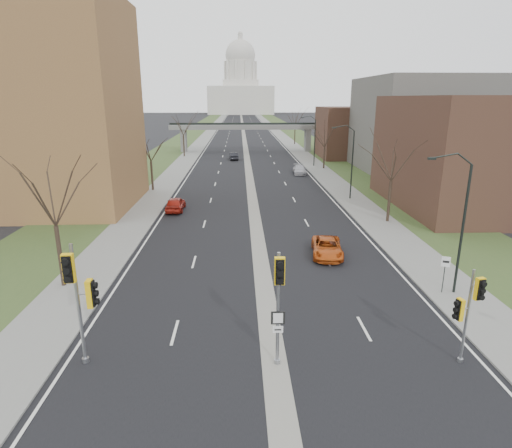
{
  "coord_description": "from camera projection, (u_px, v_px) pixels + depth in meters",
  "views": [
    {
      "loc": [
        -1.52,
        -17.94,
        11.79
      ],
      "look_at": [
        -0.47,
        9.11,
        3.78
      ],
      "focal_mm": 30.0,
      "sensor_mm": 36.0,
      "label": 1
    }
  ],
  "objects": [
    {
      "name": "grass_verge_left",
      "position": [
        196.0,
        130.0,
        163.64
      ],
      "size": [
        8.0,
        600.0,
        0.1
      ],
      "primitive_type": "cube",
      "color": "#2F4620",
      "rests_on": "ground"
    },
    {
      "name": "grass_verge_right",
      "position": [
        290.0,
        129.0,
        164.98
      ],
      "size": [
        8.0,
        600.0,
        0.1
      ],
      "primitive_type": "cube",
      "color": "#2F4620",
      "rests_on": "ground"
    },
    {
      "name": "car_left_far",
      "position": [
        234.0,
        156.0,
        84.52
      ],
      "size": [
        1.95,
        4.52,
        1.45
      ],
      "primitive_type": "imported",
      "rotation": [
        0.0,
        0.0,
        3.24
      ],
      "color": "black",
      "rests_on": "ground"
    },
    {
      "name": "speed_limit_sign",
      "position": [
        445.0,
        268.0,
        26.24
      ],
      "size": [
        0.49,
        0.21,
        2.38
      ],
      "rotation": [
        0.0,
        0.0,
        -0.37
      ],
      "color": "black",
      "rests_on": "sidewalk_right"
    },
    {
      "name": "sidewalk_left",
      "position": [
        212.0,
        130.0,
        163.86
      ],
      "size": [
        4.0,
        600.0,
        0.12
      ],
      "primitive_type": "cube",
      "color": "gray",
      "rests_on": "ground"
    },
    {
      "name": "commercial_block_far",
      "position": [
        354.0,
        132.0,
        87.06
      ],
      "size": [
        14.0,
        14.0,
        10.0
      ],
      "primitive_type": "cube",
      "color": "#442C20",
      "rests_on": "ground"
    },
    {
      "name": "apartment_building",
      "position": [
        8.0,
        106.0,
        45.25
      ],
      "size": [
        25.0,
        16.0,
        22.0
      ],
      "primitive_type": "cube",
      "color": "olive",
      "rests_on": "ground"
    },
    {
      "name": "car_right_near",
      "position": [
        327.0,
        247.0,
        33.04
      ],
      "size": [
        2.82,
        5.08,
        1.34
      ],
      "primitive_type": "imported",
      "rotation": [
        0.0,
        0.0,
        -0.13
      ],
      "color": "#BD4D14",
      "rests_on": "ground"
    },
    {
      "name": "streetlight_near",
      "position": [
        455.0,
        185.0,
        24.78
      ],
      "size": [
        2.61,
        0.2,
        8.7
      ],
      "color": "black",
      "rests_on": "sidewalk_right"
    },
    {
      "name": "tree_left_a",
      "position": [
        50.0,
        186.0,
        25.89
      ],
      "size": [
        7.2,
        7.2,
        9.4
      ],
      "color": "#382B21",
      "rests_on": "sidewalk_left"
    },
    {
      "name": "signal_pole_right",
      "position": [
        468.0,
        305.0,
        18.82
      ],
      "size": [
        0.96,
        0.77,
        4.61
      ],
      "rotation": [
        0.0,
        0.0,
        0.21
      ],
      "color": "gray",
      "rests_on": "ground"
    },
    {
      "name": "pedestrian_bridge",
      "position": [
        246.0,
        130.0,
        95.87
      ],
      "size": [
        34.0,
        3.0,
        6.45
      ],
      "color": "slate",
      "rests_on": "ground"
    },
    {
      "name": "car_left_near",
      "position": [
        175.0,
        204.0,
        46.22
      ],
      "size": [
        1.85,
        4.53,
        1.54
      ],
      "primitive_type": "imported",
      "rotation": [
        0.0,
        0.0,
        3.14
      ],
      "color": "maroon",
      "rests_on": "ground"
    },
    {
      "name": "ground",
      "position": [
        273.0,
        352.0,
        20.59
      ],
      "size": [
        700.0,
        700.0,
        0.0
      ],
      "primitive_type": "plane",
      "color": "black",
      "rests_on": "ground"
    },
    {
      "name": "tree_right_a",
      "position": [
        393.0,
        155.0,
        40.27
      ],
      "size": [
        7.2,
        7.2,
        9.4
      ],
      "color": "#382B21",
      "rests_on": "sidewalk_right"
    },
    {
      "name": "signal_pole_median",
      "position": [
        279.0,
        291.0,
        18.38
      ],
      "size": [
        0.63,
        0.88,
        5.46
      ],
      "rotation": [
        0.0,
        0.0,
        -0.01
      ],
      "color": "gray",
      "rests_on": "ground"
    },
    {
      "name": "signal_pole_left",
      "position": [
        80.0,
        289.0,
        18.59
      ],
      "size": [
        1.01,
        1.05,
        5.81
      ],
      "rotation": [
        0.0,
        0.0,
        0.04
      ],
      "color": "gray",
      "rests_on": "ground"
    },
    {
      "name": "capitol",
      "position": [
        241.0,
        88.0,
        321.95
      ],
      "size": [
        48.0,
        42.0,
        55.75
      ],
      "color": "silver",
      "rests_on": "ground"
    },
    {
      "name": "sidewalk_right",
      "position": [
        274.0,
        129.0,
        164.75
      ],
      "size": [
        4.0,
        600.0,
        0.12
      ],
      "primitive_type": "cube",
      "color": "gray",
      "rests_on": "ground"
    },
    {
      "name": "streetlight_far",
      "position": [
        311.0,
        127.0,
        74.6
      ],
      "size": [
        2.61,
        0.2,
        8.7
      ],
      "color": "black",
      "rests_on": "sidewalk_right"
    },
    {
      "name": "tree_right_b",
      "position": [
        325.0,
        135.0,
        72.12
      ],
      "size": [
        6.3,
        6.3,
        8.22
      ],
      "color": "#382B21",
      "rests_on": "sidewalk_right"
    },
    {
      "name": "median_strip",
      "position": [
        243.0,
        130.0,
        164.32
      ],
      "size": [
        1.2,
        600.0,
        0.02
      ],
      "primitive_type": "cube",
      "color": "gray",
      "rests_on": "ground"
    },
    {
      "name": "road_surface",
      "position": [
        243.0,
        130.0,
        164.32
      ],
      "size": [
        20.0,
        600.0,
        0.01
      ],
      "primitive_type": "cube",
      "color": "black",
      "rests_on": "ground"
    },
    {
      "name": "tree_left_c",
      "position": [
        183.0,
        122.0,
        87.1
      ],
      "size": [
        7.65,
        7.65,
        9.99
      ],
      "color": "#382B21",
      "rests_on": "sidewalk_left"
    },
    {
      "name": "streetlight_mid",
      "position": [
        347.0,
        141.0,
        49.69
      ],
      "size": [
        2.61,
        0.2,
        8.7
      ],
      "color": "black",
      "rests_on": "sidewalk_right"
    },
    {
      "name": "commercial_block_mid",
      "position": [
        421.0,
        125.0,
        69.33
      ],
      "size": [
        18.0,
        22.0,
        15.0
      ],
      "primitive_type": "cube",
      "color": "#605E57",
      "rests_on": "ground"
    },
    {
      "name": "commercial_block_near",
      "position": [
        473.0,
        153.0,
        46.61
      ],
      "size": [
        16.0,
        20.0,
        12.0
      ],
      "primitive_type": "cube",
      "color": "#442C20",
      "rests_on": "ground"
    },
    {
      "name": "tree_left_b",
      "position": [
        150.0,
        143.0,
        54.75
      ],
      "size": [
        6.75,
        6.75,
        8.81
      ],
      "color": "#382B21",
      "rests_on": "sidewalk_left"
    },
    {
      "name": "tree_right_c",
      "position": [
        295.0,
        117.0,
        110.11
      ],
      "size": [
        7.65,
        7.65,
        9.99
      ],
      "color": "#382B21",
      "rests_on": "sidewalk_right"
    },
    {
      "name": "car_right_mid",
      "position": [
        300.0,
        170.0,
        68.72
      ],
      "size": [
        2.18,
        4.86,
        1.38
      ],
      "primitive_type": "imported",
      "rotation": [
        0.0,
        0.0,
        -0.05
      ],
      "color": "#AAAAB2",
      "rests_on": "ground"
    }
  ]
}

